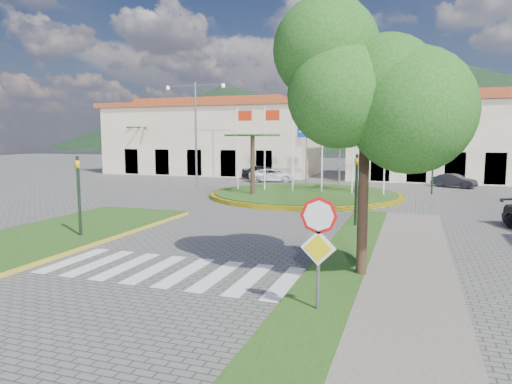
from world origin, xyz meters
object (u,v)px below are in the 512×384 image
(stop_sign, at_px, (319,237))
(deciduous_tree, at_px, (366,89))
(roundabout_island, at_px, (305,194))
(white_van, at_px, (272,175))
(car_dark_b, at_px, (454,181))
(car_dark_a, at_px, (263,172))

(stop_sign, relative_size, deciduous_tree, 0.39)
(roundabout_island, height_order, stop_sign, roundabout_island)
(deciduous_tree, bearing_deg, white_van, 112.21)
(stop_sign, xyz_separation_m, car_dark_b, (4.90, 29.20, -1.25))
(stop_sign, xyz_separation_m, white_van, (-10.00, 29.01, -1.22))
(stop_sign, bearing_deg, car_dark_b, 80.48)
(car_dark_a, bearing_deg, white_van, -139.15)
(deciduous_tree, bearing_deg, car_dark_a, 113.29)
(deciduous_tree, xyz_separation_m, car_dark_b, (4.30, 26.16, -4.64))
(roundabout_island, bearing_deg, white_van, 119.65)
(white_van, bearing_deg, car_dark_a, 14.83)
(roundabout_island, height_order, white_van, roundabout_island)
(roundabout_island, relative_size, deciduous_tree, 1.87)
(roundabout_island, distance_m, deciduous_tree, 18.55)
(car_dark_a, bearing_deg, deciduous_tree, -152.49)
(stop_sign, height_order, car_dark_b, stop_sign)
(roundabout_island, distance_m, car_dark_a, 12.62)
(roundabout_island, distance_m, stop_sign, 20.69)
(deciduous_tree, relative_size, car_dark_b, 2.08)
(stop_sign, distance_m, car_dark_b, 29.63)
(white_van, bearing_deg, car_dark_b, -111.06)
(roundabout_island, relative_size, white_van, 3.11)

